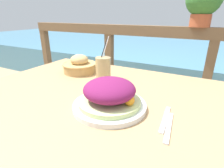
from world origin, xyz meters
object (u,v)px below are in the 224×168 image
at_px(potted_plant, 204,1).
at_px(drink_glass, 103,68).
at_px(bread_basket, 80,65).
at_px(salad_plate, 109,96).

bearing_deg(potted_plant, drink_glass, -120.47).
xyz_separation_m(bread_basket, potted_plant, (0.62, 0.68, 0.40)).
xyz_separation_m(drink_glass, potted_plant, (0.42, 0.72, 0.38)).
bearing_deg(drink_glass, salad_plate, -54.87).
relative_size(drink_glass, bread_basket, 1.11).
xyz_separation_m(salad_plate, drink_glass, (-0.20, 0.28, 0.01)).
bearing_deg(bread_basket, salad_plate, -38.74).
bearing_deg(salad_plate, bread_basket, 141.26).
bearing_deg(salad_plate, potted_plant, 77.40).
relative_size(drink_glass, potted_plant, 0.75).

